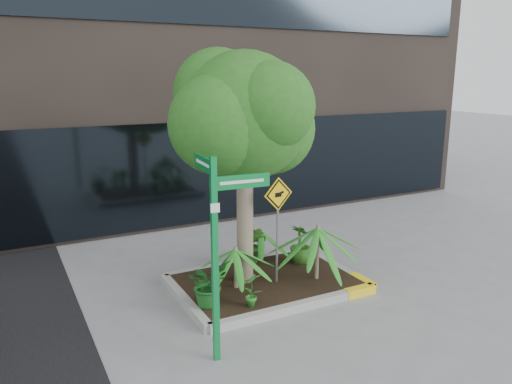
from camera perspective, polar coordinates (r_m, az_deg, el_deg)
name	(u,v)px	position (r m, az deg, el deg)	size (l,w,h in m)	color
ground	(265,295)	(9.10, 0.98, -11.69)	(80.00, 80.00, 0.00)	gray
planter	(268,282)	(9.38, 1.43, -10.22)	(3.35, 2.36, 0.15)	#9E9E99
tree	(244,116)	(8.61, -1.39, 8.63)	(2.87, 2.55, 4.30)	gray
palm_front	(318,228)	(9.15, 7.09, -4.10)	(1.17, 1.17, 1.30)	gray
palm_left	(236,249)	(8.77, -2.34, -6.58)	(0.86, 0.86, 0.95)	gray
palm_back	(261,231)	(10.05, 0.57, -4.50)	(0.75, 0.75, 0.83)	gray
shrub_a	(208,283)	(8.29, -5.51, -10.36)	(0.68, 0.68, 0.75)	#17511A
shrub_b	(301,244)	(10.08, 5.14, -5.89)	(0.44, 0.44, 0.78)	#336F21
shrub_c	(251,289)	(8.24, -0.52, -11.05)	(0.31, 0.31, 0.59)	#277524
shrub_d	(254,245)	(9.99, -0.26, -6.04)	(0.42, 0.42, 0.77)	#275719
street_sign_post	(217,237)	(6.62, -4.46, -5.13)	(0.84, 0.86, 2.84)	#0B8137
cattle_sign	(278,212)	(8.80, 2.52, -2.34)	(0.60, 0.10, 1.96)	slate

